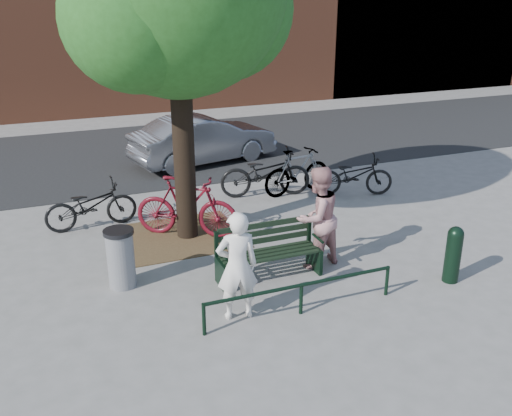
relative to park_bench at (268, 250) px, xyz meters
name	(u,v)px	position (x,y,z in m)	size (l,w,h in m)	color
ground	(269,278)	(0.00, -0.08, -0.48)	(90.00, 90.00, 0.00)	gray
dirt_pit	(178,237)	(-1.00, 2.12, -0.47)	(2.40, 2.00, 0.02)	brown
road	(157,151)	(0.00, 8.42, -0.47)	(40.00, 7.00, 0.01)	black
park_bench	(268,250)	(0.00, 0.00, 0.00)	(1.74, 0.54, 0.97)	black
guard_railing	(301,290)	(0.00, -1.28, -0.08)	(3.06, 0.06, 0.51)	black
person_left	(237,266)	(-0.90, -1.00, 0.35)	(0.61, 0.40, 1.66)	white
person_right	(317,218)	(0.95, 0.07, 0.42)	(0.87, 0.68, 1.79)	tan
bollard	(453,252)	(2.75, -1.28, 0.04)	(0.26, 0.26, 0.97)	black
litter_bin	(121,258)	(-2.32, 0.58, 0.02)	(0.48, 0.48, 0.99)	gray
bicycle_a	(91,205)	(-2.47, 3.25, 0.00)	(0.63, 1.82, 0.95)	black
bicycle_b	(187,207)	(-0.80, 2.12, 0.13)	(0.57, 2.02, 1.21)	#520B15
bicycle_c	(265,173)	(1.50, 3.68, 0.07)	(0.73, 2.09, 1.10)	black
bicycle_d	(297,171)	(2.27, 3.56, 0.06)	(0.51, 1.81, 1.09)	gray
bicycle_e	(354,175)	(3.44, 2.98, 0.00)	(0.63, 1.81, 0.95)	black
parked_car	(204,139)	(0.98, 6.82, 0.18)	(1.40, 4.01, 1.32)	slate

